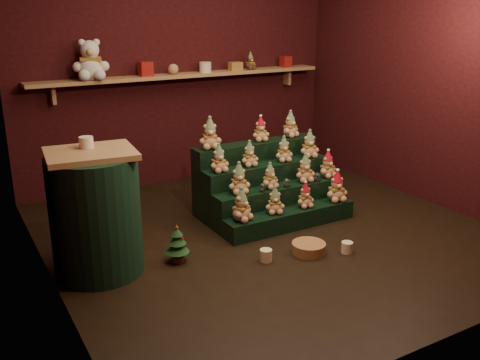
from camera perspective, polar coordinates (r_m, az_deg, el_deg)
ground at (r=5.14m, az=3.26°, el=-5.67°), size 4.00×4.00×0.00m
back_wall at (r=6.55m, az=-6.54°, el=12.09°), size 4.00×0.10×2.80m
front_wall at (r=3.27m, az=23.75°, el=4.84°), size 4.00×0.10×2.80m
left_wall at (r=4.02m, az=-21.86°, el=7.27°), size 0.10×4.00×2.80m
right_wall at (r=6.12m, az=20.12°, el=10.72°), size 0.10×4.00×2.80m
back_shelf at (r=6.40m, az=-5.86°, el=11.02°), size 3.60×0.26×0.24m
riser_tier_front at (r=5.25m, az=5.43°, el=-4.13°), size 1.40×0.22×0.18m
riser_tier_midfront at (r=5.39m, az=4.11°, el=-2.49°), size 1.40×0.22×0.36m
riser_tier_midback at (r=5.53m, az=2.86°, el=-0.93°), size 1.40×0.22×0.54m
riser_tier_back at (r=5.68m, az=1.68°, el=0.55°), size 1.40×0.22×0.72m
teddy_0 at (r=4.89m, az=0.14°, el=-2.65°), size 0.29×0.28×0.31m
teddy_1 at (r=5.09m, az=3.74°, el=-2.18°), size 0.23×0.22×0.26m
teddy_2 at (r=5.27m, az=6.97°, el=-1.62°), size 0.19×0.18×0.25m
teddy_3 at (r=5.47m, az=10.28°, el=-0.67°), size 0.26×0.24×0.31m
teddy_4 at (r=5.07m, az=-0.12°, el=0.18°), size 0.24×0.23×0.30m
teddy_5 at (r=5.23m, az=3.20°, el=0.45°), size 0.21×0.20×0.25m
teddy_6 at (r=5.46m, az=6.96°, el=1.28°), size 0.24×0.22×0.28m
teddy_7 at (r=5.64m, az=9.33°, el=1.66°), size 0.22×0.21×0.28m
teddy_8 at (r=5.13m, az=-2.27°, el=2.32°), size 0.20×0.18×0.27m
teddy_9 at (r=5.32m, az=1.01°, el=2.81°), size 0.19×0.17×0.25m
teddy_10 at (r=5.51m, az=4.69°, el=3.30°), size 0.21×0.20×0.26m
teddy_11 at (r=5.69m, az=7.41°, el=3.83°), size 0.24×0.23×0.29m
teddy_12 at (r=5.28m, az=-3.22°, el=4.99°), size 0.27×0.26×0.31m
teddy_13 at (r=5.60m, az=2.20°, el=5.46°), size 0.21×0.20×0.25m
teddy_14 at (r=5.80m, az=5.38°, el=5.95°), size 0.24×0.23×0.28m
snow_globe_a at (r=5.15m, az=2.43°, el=-0.81°), size 0.06×0.06×0.08m
snow_globe_b at (r=5.30m, az=5.02°, el=-0.30°), size 0.07×0.07×0.09m
snow_globe_c at (r=5.51m, az=8.24°, el=0.33°), size 0.07×0.07×0.09m
side_table at (r=4.38m, az=-15.14°, el=-3.47°), size 0.72×0.71×1.02m
table_ornament at (r=4.31m, az=-16.09°, el=3.89°), size 0.11×0.11×0.09m
mini_christmas_tree at (r=4.55m, az=-6.70°, el=-6.75°), size 0.20×0.20×0.34m
mug_left at (r=4.58m, az=2.78°, el=-8.03°), size 0.11×0.11×0.11m
mug_right at (r=4.81m, az=11.35°, el=-7.07°), size 0.10×0.10×0.10m
wicker_basket at (r=4.76m, az=7.33°, el=-7.20°), size 0.31×0.31×0.09m
white_bear at (r=5.98m, az=-15.72°, el=12.78°), size 0.44×0.41×0.53m
brown_bear at (r=6.76m, az=1.12°, el=12.56°), size 0.16×0.15×0.20m
gift_tin_red_a at (r=6.19m, az=-10.04°, el=11.59°), size 0.14×0.14×0.16m
gift_tin_cream at (r=6.48m, az=-3.72°, el=11.92°), size 0.14×0.14×0.12m
gift_tin_red_b at (r=7.06m, az=4.91°, el=12.47°), size 0.12×0.12×0.14m
shelf_plush_ball at (r=6.31m, az=-7.14°, el=11.66°), size 0.12×0.12×0.12m
scarf_gift_box at (r=6.67m, az=-0.48°, el=12.04°), size 0.16×0.10×0.10m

